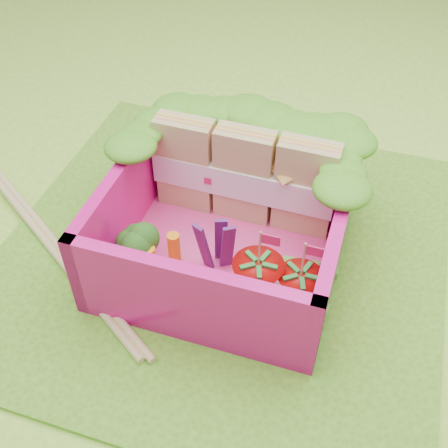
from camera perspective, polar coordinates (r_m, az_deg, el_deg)
ground at (r=3.42m, az=-0.13°, el=-2.89°), size 14.00×14.00×0.00m
placemat at (r=3.41m, az=-0.13°, el=-2.72°), size 2.60×2.60×0.03m
bento_floor at (r=3.35m, az=0.31°, el=-2.81°), size 1.30×1.30×0.05m
bento_box at (r=3.17m, az=0.32°, el=0.25°), size 1.30×1.30×0.55m
lettuce_ruffle at (r=3.31m, az=2.83°, el=9.78°), size 1.43×0.77×0.11m
sandwich_stack at (r=3.35m, az=2.13°, el=4.91°), size 1.12×0.19×0.62m
broccoli at (r=3.16m, az=-9.05°, el=-2.12°), size 0.32×0.32×0.25m
carrot_sticks at (r=3.13m, az=-6.13°, el=-3.39°), size 0.18×0.16×0.28m
purple_wedges at (r=3.10m, az=-0.67°, el=-2.08°), size 0.20×0.13×0.38m
strawberry_left at (r=2.99m, az=3.41°, el=-5.80°), size 0.28×0.28×0.52m
strawberry_right at (r=2.99m, az=7.61°, el=-6.66°), size 0.25×0.25×0.49m
snap_peas at (r=3.12m, az=5.89°, el=-6.47°), size 0.63×0.53×0.05m
chopsticks at (r=3.63m, az=-17.85°, el=-0.92°), size 2.02×1.32×0.05m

